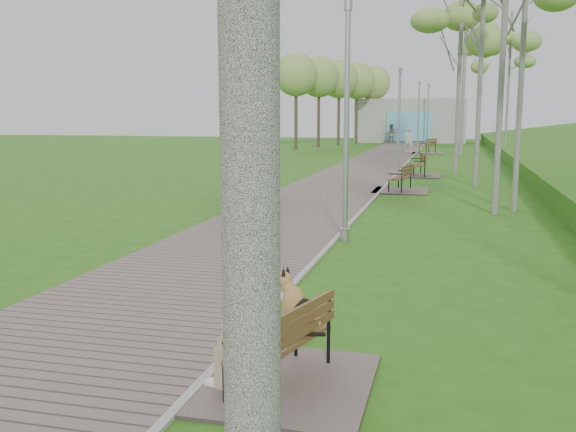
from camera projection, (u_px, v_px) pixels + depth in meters
name	position (u px, v px, depth m)	size (l,w,h in m)	color
ground	(312.00, 265.00, 11.35)	(120.00, 120.00, 0.00)	#2C5F15
walkway	(368.00, 166.00, 32.34)	(3.50, 67.00, 0.04)	#6D5F58
kerb	(403.00, 167.00, 31.92)	(0.10, 67.00, 0.05)	#999993
building_north	(411.00, 121.00, 60.17)	(10.00, 5.20, 4.00)	#9E9E99
bench_main	(274.00, 346.00, 6.26)	(1.70, 1.89, 1.48)	#6D5F58
bench_second	(400.00, 185.00, 22.11)	(1.86, 2.07, 1.14)	#6D5F58
bench_third	(417.00, 171.00, 27.54)	(1.94, 2.16, 1.19)	#6D5F58
bench_far	(428.00, 150.00, 42.72)	(2.06, 2.28, 1.26)	#6D5F58
lamp_post_near	(346.00, 131.00, 13.09)	(0.19, 0.19, 4.92)	#9A9DA2
lamp_post_second	(399.00, 128.00, 25.69)	(0.17, 0.17, 4.46)	#9A9DA2
lamp_post_third	(418.00, 121.00, 41.12)	(0.18, 0.18, 4.72)	#9A9DA2
lamp_post_far	(428.00, 116.00, 56.14)	(0.20, 0.20, 5.27)	#9A9DA2
pedestrian_near	(409.00, 140.00, 43.80)	(0.64, 0.42, 1.75)	white
pedestrian_far	(391.00, 134.00, 56.68)	(0.85, 0.66, 1.74)	gray
birch_mid_c	(462.00, 15.00, 27.27)	(2.57, 2.57, 8.66)	silver
birch_far_b	(466.00, 16.00, 39.33)	(2.86, 2.86, 10.94)	silver
birch_far_c	(511.00, 39.00, 37.71)	(2.52, 2.52, 8.93)	silver
birch_distant_b	(480.00, 51.00, 55.41)	(2.59, 2.59, 10.22)	silver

